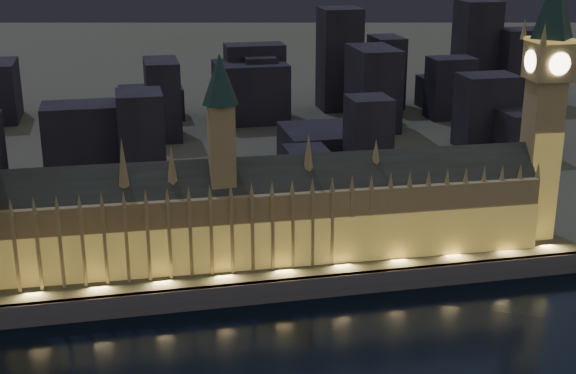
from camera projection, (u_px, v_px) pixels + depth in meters
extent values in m
plane|color=black|center=(310.00, 358.00, 249.15)|extent=(2000.00, 2000.00, 0.00)
cube|color=#3E4632|center=(173.00, 65.00, 729.73)|extent=(2000.00, 960.00, 8.00)
cube|color=#464F57|center=(283.00, 290.00, 285.87)|extent=(2000.00, 2.50, 8.00)
cube|color=#957F4F|center=(277.00, 222.00, 300.09)|extent=(200.48, 25.59, 28.00)
cube|color=#AA8E3D|center=(283.00, 245.00, 292.18)|extent=(200.00, 0.50, 18.00)
cube|color=black|center=(277.00, 179.00, 294.71)|extent=(200.38, 21.85, 16.26)
cube|color=#957F4F|center=(222.00, 148.00, 286.54)|extent=(9.00, 9.00, 32.00)
cone|color=#172F2E|center=(220.00, 79.00, 278.63)|extent=(13.00, 13.00, 18.00)
cube|color=#957F4F|center=(16.00, 254.00, 271.46)|extent=(1.20, 1.20, 28.00)
cone|color=#957F4F|center=(10.00, 206.00, 266.64)|extent=(2.00, 2.00, 6.00)
cube|color=#957F4F|center=(38.00, 252.00, 272.97)|extent=(1.20, 1.20, 28.00)
cone|color=#957F4F|center=(34.00, 205.00, 268.14)|extent=(2.00, 2.00, 6.00)
cube|color=#957F4F|center=(61.00, 250.00, 274.47)|extent=(1.20, 1.20, 28.00)
cone|color=#957F4F|center=(56.00, 203.00, 269.65)|extent=(2.00, 2.00, 6.00)
cube|color=#957F4F|center=(83.00, 249.00, 275.98)|extent=(1.20, 1.20, 28.00)
cone|color=#957F4F|center=(79.00, 202.00, 271.15)|extent=(2.00, 2.00, 6.00)
cube|color=#957F4F|center=(105.00, 247.00, 277.48)|extent=(1.20, 1.20, 28.00)
cone|color=#957F4F|center=(102.00, 200.00, 272.66)|extent=(2.00, 2.00, 6.00)
cube|color=#957F4F|center=(127.00, 245.00, 278.99)|extent=(1.20, 1.20, 28.00)
cone|color=#957F4F|center=(124.00, 198.00, 274.16)|extent=(2.00, 2.00, 6.00)
cube|color=#957F4F|center=(148.00, 243.00, 280.49)|extent=(1.20, 1.20, 28.00)
cone|color=#957F4F|center=(146.00, 197.00, 275.67)|extent=(2.00, 2.00, 6.00)
cube|color=#957F4F|center=(170.00, 242.00, 281.99)|extent=(1.20, 1.20, 28.00)
cone|color=#957F4F|center=(167.00, 195.00, 277.17)|extent=(2.00, 2.00, 6.00)
cube|color=#957F4F|center=(191.00, 240.00, 283.50)|extent=(1.20, 1.20, 28.00)
cone|color=#957F4F|center=(189.00, 194.00, 278.68)|extent=(2.00, 2.00, 6.00)
cube|color=#957F4F|center=(212.00, 238.00, 285.00)|extent=(1.20, 1.20, 28.00)
cone|color=#957F4F|center=(210.00, 192.00, 280.18)|extent=(2.00, 2.00, 6.00)
cube|color=#957F4F|center=(232.00, 237.00, 286.51)|extent=(1.20, 1.20, 28.00)
cone|color=#957F4F|center=(231.00, 191.00, 281.69)|extent=(2.00, 2.00, 6.00)
cube|color=#957F4F|center=(252.00, 235.00, 288.01)|extent=(1.20, 1.20, 28.00)
cone|color=#957F4F|center=(252.00, 190.00, 283.19)|extent=(2.00, 2.00, 6.00)
cube|color=#957F4F|center=(273.00, 233.00, 289.52)|extent=(1.20, 1.20, 28.00)
cone|color=#957F4F|center=(272.00, 188.00, 284.69)|extent=(2.00, 2.00, 6.00)
cube|color=#957F4F|center=(293.00, 232.00, 291.02)|extent=(1.20, 1.20, 28.00)
cone|color=#957F4F|center=(292.00, 187.00, 286.20)|extent=(2.00, 2.00, 6.00)
cube|color=#957F4F|center=(312.00, 230.00, 292.53)|extent=(1.20, 1.20, 28.00)
cone|color=#957F4F|center=(312.00, 185.00, 287.70)|extent=(2.00, 2.00, 6.00)
cube|color=#957F4F|center=(332.00, 228.00, 294.03)|extent=(1.20, 1.20, 28.00)
cone|color=#957F4F|center=(332.00, 184.00, 289.21)|extent=(2.00, 2.00, 6.00)
cube|color=#957F4F|center=(351.00, 227.00, 295.54)|extent=(1.20, 1.20, 28.00)
cone|color=#957F4F|center=(352.00, 183.00, 290.71)|extent=(2.00, 2.00, 6.00)
cube|color=#957F4F|center=(371.00, 225.00, 297.04)|extent=(1.20, 1.20, 28.00)
cone|color=#957F4F|center=(372.00, 181.00, 292.22)|extent=(2.00, 2.00, 6.00)
cube|color=#957F4F|center=(389.00, 224.00, 298.54)|extent=(1.20, 1.20, 28.00)
cone|color=#957F4F|center=(391.00, 180.00, 293.72)|extent=(2.00, 2.00, 6.00)
cube|color=#957F4F|center=(408.00, 222.00, 300.05)|extent=(1.20, 1.20, 28.00)
cone|color=#957F4F|center=(410.00, 179.00, 295.23)|extent=(2.00, 2.00, 6.00)
cube|color=#957F4F|center=(427.00, 221.00, 301.55)|extent=(1.20, 1.20, 28.00)
cone|color=#957F4F|center=(429.00, 177.00, 296.73)|extent=(2.00, 2.00, 6.00)
cube|color=#957F4F|center=(445.00, 219.00, 303.06)|extent=(1.20, 1.20, 28.00)
cone|color=#957F4F|center=(447.00, 176.00, 298.24)|extent=(2.00, 2.00, 6.00)
cube|color=#957F4F|center=(463.00, 218.00, 304.56)|extent=(1.20, 1.20, 28.00)
cone|color=#957F4F|center=(466.00, 175.00, 299.74)|extent=(2.00, 2.00, 6.00)
cube|color=#957F4F|center=(482.00, 216.00, 306.07)|extent=(1.20, 1.20, 28.00)
cone|color=#957F4F|center=(484.00, 173.00, 301.24)|extent=(2.00, 2.00, 6.00)
cube|color=#957F4F|center=(499.00, 215.00, 307.57)|extent=(1.20, 1.20, 28.00)
cone|color=#957F4F|center=(502.00, 172.00, 302.75)|extent=(2.00, 2.00, 6.00)
cube|color=#957F4F|center=(517.00, 213.00, 309.08)|extent=(1.20, 1.20, 28.00)
cone|color=#957F4F|center=(520.00, 171.00, 304.25)|extent=(2.00, 2.00, 6.00)
cube|color=#957F4F|center=(535.00, 212.00, 310.58)|extent=(1.20, 1.20, 28.00)
cone|color=#957F4F|center=(538.00, 170.00, 305.76)|extent=(2.00, 2.00, 6.00)
cone|color=#957F4F|center=(123.00, 162.00, 280.38)|extent=(4.40, 4.40, 18.00)
cone|color=#957F4F|center=(172.00, 165.00, 284.46)|extent=(4.40, 4.40, 14.00)
cone|color=#957F4F|center=(308.00, 154.00, 294.30)|extent=(4.40, 4.40, 16.00)
cone|color=#957F4F|center=(376.00, 155.00, 300.22)|extent=(4.40, 4.40, 12.00)
cube|color=#957F4F|center=(539.00, 159.00, 315.92)|extent=(12.76, 12.76, 63.73)
cube|color=#AA8E3D|center=(544.00, 188.00, 313.30)|extent=(12.00, 0.50, 44.00)
cube|color=#957F4F|center=(549.00, 61.00, 303.56)|extent=(15.00, 15.00, 14.43)
cube|color=#F2C64C|center=(551.00, 40.00, 301.08)|extent=(15.75, 15.75, 1.20)
cone|color=#172F2E|center=(555.00, 3.00, 296.78)|extent=(18.00, 18.00, 26.00)
cylinder|color=#FFF2BF|center=(560.00, 64.00, 296.37)|extent=(8.40, 0.50, 8.40)
cylinder|color=#FFF2BF|center=(539.00, 57.00, 310.74)|extent=(8.40, 0.50, 8.40)
cylinder|color=#FFF2BF|center=(531.00, 61.00, 301.98)|extent=(0.50, 8.40, 8.40)
cylinder|color=#FFF2BF|center=(568.00, 60.00, 305.13)|extent=(0.50, 8.40, 8.40)
cone|color=#957F4F|center=(544.00, 34.00, 291.53)|extent=(2.60, 2.60, 8.00)
cone|color=#957F4F|center=(524.00, 29.00, 305.43)|extent=(2.60, 2.60, 8.00)
cone|color=#957F4F|center=(560.00, 28.00, 308.48)|extent=(2.60, 2.60, 8.00)
cube|color=black|center=(306.00, 171.00, 370.21)|extent=(19.03, 19.80, 22.35)
cube|color=black|center=(528.00, 67.00, 547.03)|extent=(42.59, 22.95, 52.23)
cube|color=black|center=(368.00, 140.00, 384.40)|extent=(19.65, 20.18, 42.27)
cube|color=black|center=(258.00, 86.00, 513.82)|extent=(19.44, 30.73, 40.38)
cube|color=black|center=(255.00, 80.00, 518.51)|extent=(37.76, 19.44, 46.36)
cube|color=black|center=(163.00, 99.00, 465.17)|extent=(18.99, 34.57, 45.58)
cube|color=black|center=(141.00, 141.00, 375.97)|extent=(21.11, 25.14, 46.46)
cube|color=black|center=(85.00, 144.00, 382.58)|extent=(38.19, 23.57, 39.45)
cube|color=black|center=(456.00, 94.00, 540.29)|extent=(43.78, 39.06, 20.71)
cube|color=black|center=(2.00, 91.00, 508.34)|extent=(19.72, 40.72, 37.19)
cube|color=black|center=(251.00, 92.00, 506.09)|extent=(44.53, 36.65, 37.07)
cube|color=black|center=(151.00, 103.00, 514.88)|extent=(40.45, 27.15, 20.08)
cube|color=black|center=(373.00, 88.00, 486.57)|extent=(24.63, 41.01, 49.32)
cube|color=black|center=(326.00, 147.00, 415.81)|extent=(44.15, 42.43, 19.39)
cube|color=black|center=(486.00, 111.00, 445.44)|extent=(30.39, 22.61, 41.13)
cube|color=black|center=(450.00, 88.00, 512.61)|extent=(28.33, 19.81, 39.09)
cube|color=black|center=(520.00, 132.00, 432.89)|extent=(24.83, 31.49, 25.01)
cube|color=black|center=(386.00, 72.00, 544.41)|extent=(19.19, 29.53, 47.41)
cube|color=black|center=(339.00, 59.00, 533.00)|extent=(26.00, 26.00, 67.23)
cube|color=black|center=(476.00, 52.00, 552.39)|extent=(26.00, 26.00, 70.03)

